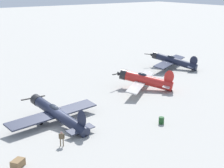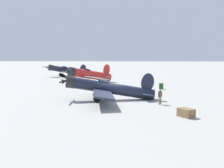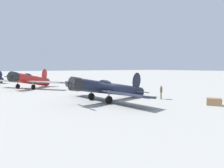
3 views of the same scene
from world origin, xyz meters
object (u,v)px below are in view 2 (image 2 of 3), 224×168
at_px(equipment_crate, 186,113).
at_px(fuel_drum, 161,86).
at_px(airplane_mid_apron, 89,75).
at_px(airplane_far_line, 66,70).
at_px(ground_crew_mechanic, 160,95).
at_px(airplane_foreground, 107,88).

height_order(equipment_crate, fuel_drum, fuel_drum).
relative_size(airplane_mid_apron, airplane_far_line, 0.95).
bearing_deg(fuel_drum, airplane_mid_apron, -32.20).
bearing_deg(ground_crew_mechanic, equipment_crate, -34.93).
distance_m(airplane_foreground, airplane_mid_apron, 18.63).
distance_m(airplane_mid_apron, airplane_far_line, 15.89).
xyz_separation_m(airplane_foreground, ground_crew_mechanic, (-5.63, 2.34, -0.37)).
bearing_deg(airplane_far_line, ground_crew_mechanic, 93.02).
bearing_deg(airplane_foreground, fuel_drum, -134.17).
bearing_deg(airplane_far_line, airplane_foreground, 86.60).
distance_m(airplane_foreground, fuel_drum, 12.47).
relative_size(equipment_crate, fuel_drum, 1.80).
height_order(airplane_foreground, airplane_mid_apron, airplane_mid_apron).
relative_size(airplane_mid_apron, fuel_drum, 13.34).
xyz_separation_m(airplane_mid_apron, ground_crew_mechanic, (-10.76, 20.26, -0.57)).
bearing_deg(ground_crew_mechanic, airplane_foreground, -163.55).
relative_size(airplane_far_line, ground_crew_mechanic, 7.58).
distance_m(airplane_mid_apron, ground_crew_mechanic, 22.94).
distance_m(airplane_mid_apron, fuel_drum, 14.55).
distance_m(airplane_far_line, ground_crew_mechanic, 38.83).
xyz_separation_m(airplane_far_line, ground_crew_mechanic, (-18.50, 34.13, -0.54)).
height_order(ground_crew_mechanic, equipment_crate, ground_crew_mechanic).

